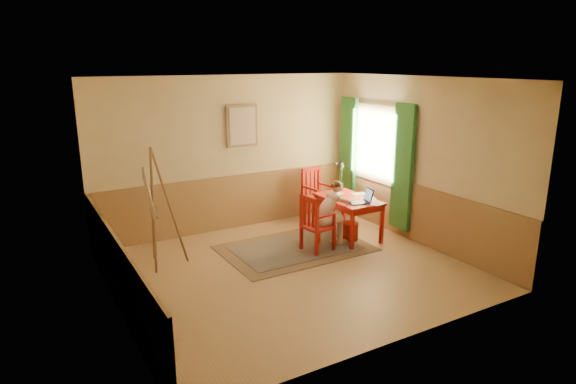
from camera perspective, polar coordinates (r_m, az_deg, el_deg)
room at (r=7.00m, az=0.47°, el=1.49°), size 5.04×4.54×2.84m
wainscot at (r=7.92m, az=-2.46°, el=-3.68°), size 5.00×4.50×1.00m
window at (r=9.26m, az=10.00°, el=4.27°), size 0.12×2.01×2.20m
wall_portrait at (r=8.95m, az=-5.34°, el=7.66°), size 0.60×0.05×0.76m
rug at (r=8.25m, az=0.86°, el=-6.52°), size 2.41×1.62×0.02m
table at (r=8.65m, az=7.00°, el=-1.25°), size 0.73×1.21×0.72m
chair_left at (r=8.00m, az=3.23°, el=-3.66°), size 0.50×0.49×0.95m
chair_back at (r=9.50m, az=3.31°, el=-0.36°), size 0.52×0.54×1.04m
figure at (r=8.17m, az=4.91°, el=-2.25°), size 0.86×0.43×1.12m
laptop at (r=8.35m, az=8.59°, el=-0.91°), size 0.43×0.30×0.24m
papers at (r=8.68m, az=8.37°, el=-0.61°), size 0.66×1.09×0.00m
vase at (r=9.07m, az=6.15°, el=1.68°), size 0.19×0.26×0.52m
wastebasket at (r=8.64m, az=7.17°, el=-4.55°), size 0.31×0.31×0.32m
easel at (r=7.54m, az=-15.59°, el=-0.54°), size 0.68×0.82×1.84m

